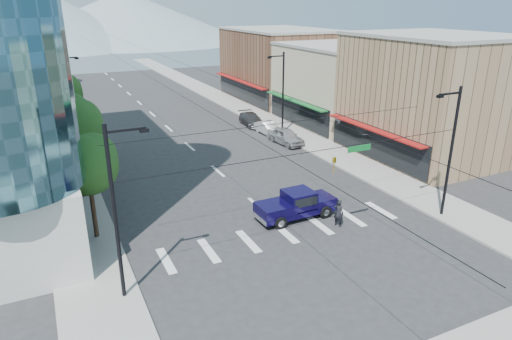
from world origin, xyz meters
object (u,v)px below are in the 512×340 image
object	(u,v)px
pedestrian	(339,213)
parked_car_mid	(268,128)
pickup_truck	(296,204)
parked_car_far	(251,119)
parked_car_near	(286,136)

from	to	relation	value
pedestrian	parked_car_mid	distance (m)	22.61
pickup_truck	pedestrian	size ratio (longest dim) A/B	3.05
parked_car_far	parked_car_near	bearing A→B (deg)	-84.98
pickup_truck	parked_car_far	size ratio (longest dim) A/B	1.17
parked_car_near	parked_car_mid	size ratio (longest dim) A/B	1.14
parked_car_far	pedestrian	bearing A→B (deg)	-97.76
parked_car_near	pickup_truck	bearing A→B (deg)	-121.85
parked_car_mid	parked_car_far	distance (m)	4.49
pickup_truck	parked_car_near	world-z (taller)	pickup_truck
pedestrian	parked_car_far	distance (m)	26.96
parked_car_mid	parked_car_far	bearing A→B (deg)	86.66
pickup_truck	parked_car_near	xyz separation A→B (m)	(7.88, 15.47, -0.18)
pedestrian	parked_car_mid	world-z (taller)	pedestrian
parked_car_mid	parked_car_near	bearing A→B (deg)	-93.34
parked_car_mid	pedestrian	bearing A→B (deg)	-108.64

